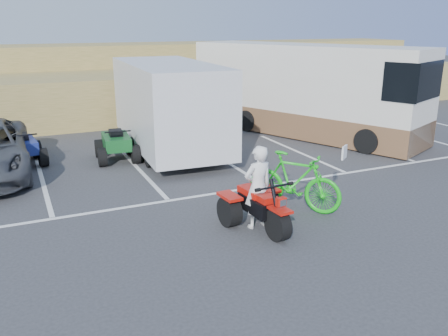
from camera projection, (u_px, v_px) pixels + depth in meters
name	position (u px, v px, depth m)	size (l,w,h in m)	color
ground	(206.00, 240.00, 9.51)	(100.00, 100.00, 0.00)	#333335
parking_stripes	(180.00, 177.00, 13.39)	(28.00, 5.16, 0.01)	white
grass_embankment	(82.00, 83.00, 22.56)	(40.00, 8.50, 3.10)	olive
red_trike_atv	(261.00, 229.00, 10.02)	(1.30, 1.73, 1.13)	red
rider	(258.00, 187.00, 9.88)	(0.65, 0.43, 1.79)	white
green_dirt_bike	(294.00, 181.00, 10.92)	(0.64, 2.25, 1.35)	#14BF19
cargo_trailer	(169.00, 104.00, 15.63)	(2.83, 6.41, 2.94)	silver
rv_motorhome	(303.00, 96.00, 18.24)	(5.91, 9.47, 3.35)	silver
quad_atv_blue	(24.00, 164.00, 14.60)	(1.21, 1.63, 1.06)	navy
quad_atv_green	(118.00, 160.00, 15.03)	(1.24, 1.66, 1.09)	#12501F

